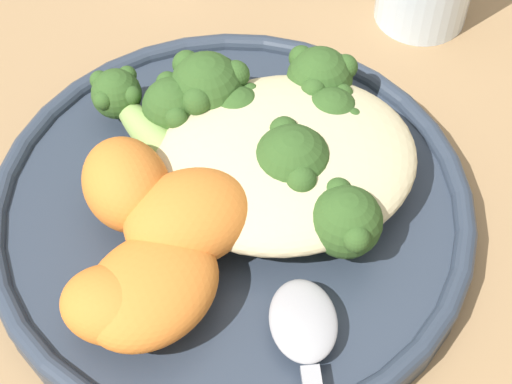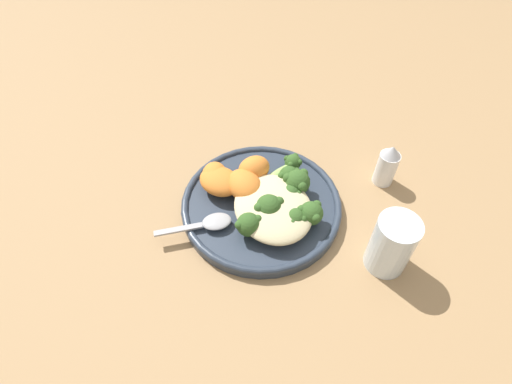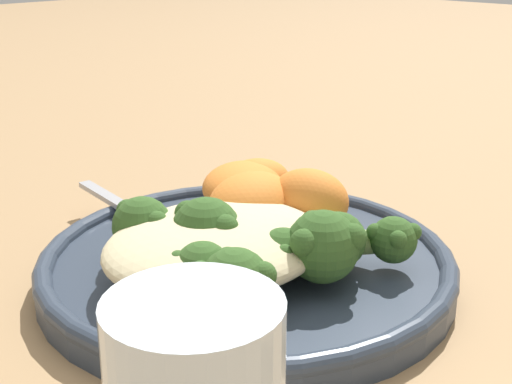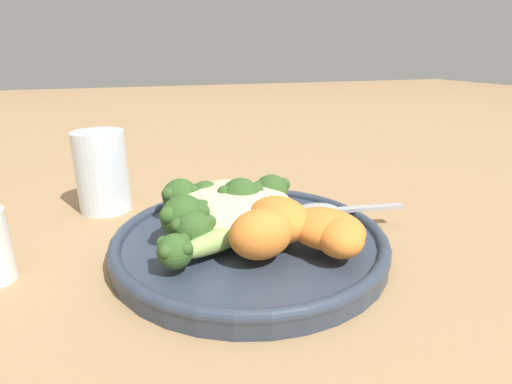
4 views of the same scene
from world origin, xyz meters
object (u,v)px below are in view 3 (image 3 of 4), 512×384
(broccoli_stalk_7, at_px, (347,237))
(sweet_potato_chunk_2, at_px, (256,180))
(broccoli_stalk_2, at_px, (216,261))
(broccoli_stalk_0, at_px, (170,228))
(spoon, at_px, (138,213))
(sweet_potato_chunk_1, at_px, (305,199))
(broccoli_stalk_5, at_px, (316,245))
(sweet_potato_chunk_0, at_px, (242,186))
(sweet_potato_chunk_3, at_px, (252,202))
(plate, at_px, (247,264))
(quinoa_mound, at_px, (221,245))
(broccoli_stalk_3, at_px, (239,275))
(broccoli_stalk_4, at_px, (279,251))
(broccoli_stalk_6, at_px, (323,237))
(broccoli_stalk_1, at_px, (214,232))

(broccoli_stalk_7, bearing_deg, sweet_potato_chunk_2, 139.71)
(broccoli_stalk_2, distance_m, broccoli_stalk_7, 0.09)
(broccoli_stalk_0, xyz_separation_m, spoon, (0.02, 0.06, -0.01))
(broccoli_stalk_0, xyz_separation_m, sweet_potato_chunk_1, (0.09, -0.04, 0.01))
(broccoli_stalk_5, bearing_deg, spoon, -162.35)
(broccoli_stalk_7, bearing_deg, broccoli_stalk_5, -106.62)
(sweet_potato_chunk_0, xyz_separation_m, sweet_potato_chunk_3, (-0.03, -0.03, 0.00))
(spoon, bearing_deg, sweet_potato_chunk_2, -103.64)
(plate, height_order, sweet_potato_chunk_3, sweet_potato_chunk_3)
(plate, relative_size, quinoa_mound, 1.87)
(broccoli_stalk_3, bearing_deg, sweet_potato_chunk_1, 164.52)
(sweet_potato_chunk_1, bearing_deg, broccoli_stalk_5, -135.02)
(broccoli_stalk_4, bearing_deg, sweet_potato_chunk_1, 147.59)
(broccoli_stalk_6, xyz_separation_m, sweet_potato_chunk_2, (0.05, 0.10, 0.00))
(broccoli_stalk_2, xyz_separation_m, broccoli_stalk_7, (0.08, -0.03, -0.00))
(broccoli_stalk_4, distance_m, sweet_potato_chunk_1, 0.07)
(plate, bearing_deg, broccoli_stalk_7, -54.54)
(broccoli_stalk_2, height_order, sweet_potato_chunk_0, same)
(plate, height_order, broccoli_stalk_2, broccoli_stalk_2)
(broccoli_stalk_3, xyz_separation_m, broccoli_stalk_5, (0.05, -0.01, 0.00))
(spoon, bearing_deg, plate, -162.10)
(quinoa_mound, relative_size, broccoli_stalk_2, 1.29)
(sweet_potato_chunk_2, xyz_separation_m, spoon, (-0.08, 0.03, -0.01))
(broccoli_stalk_0, relative_size, broccoli_stalk_7, 0.94)
(broccoli_stalk_5, relative_size, spoon, 0.92)
(broccoli_stalk_4, height_order, broccoli_stalk_6, broccoli_stalk_6)
(broccoli_stalk_0, distance_m, broccoli_stalk_4, 0.07)
(broccoli_stalk_7, xyz_separation_m, sweet_potato_chunk_2, (0.03, 0.11, 0.00))
(sweet_potato_chunk_2, bearing_deg, broccoli_stalk_2, -145.21)
(plate, height_order, broccoli_stalk_5, broccoli_stalk_5)
(broccoli_stalk_5, distance_m, spoon, 0.15)
(plate, xyz_separation_m, sweet_potato_chunk_0, (0.05, 0.05, 0.03))
(plate, bearing_deg, quinoa_mound, -161.77)
(sweet_potato_chunk_3, relative_size, spoon, 0.55)
(quinoa_mound, xyz_separation_m, broccoli_stalk_4, (0.02, -0.03, -0.00))
(quinoa_mound, xyz_separation_m, broccoli_stalk_5, (0.03, -0.05, 0.00))
(broccoli_stalk_3, bearing_deg, plate, -176.43)
(broccoli_stalk_5, bearing_deg, sweet_potato_chunk_0, 166.88)
(broccoli_stalk_1, height_order, broccoli_stalk_3, broccoli_stalk_1)
(broccoli_stalk_4, xyz_separation_m, sweet_potato_chunk_3, (0.04, 0.06, 0.01))
(broccoli_stalk_1, relative_size, sweet_potato_chunk_3, 1.35)
(broccoli_stalk_3, bearing_deg, broccoli_stalk_2, -143.77)
(broccoli_stalk_0, bearing_deg, broccoli_stalk_6, 157.05)
(broccoli_stalk_4, distance_m, sweet_potato_chunk_2, 0.12)
(broccoli_stalk_5, relative_size, sweet_potato_chunk_3, 1.69)
(broccoli_stalk_2, height_order, broccoli_stalk_4, broccoli_stalk_2)
(broccoli_stalk_2, distance_m, sweet_potato_chunk_1, 0.10)
(broccoli_stalk_4, distance_m, broccoli_stalk_5, 0.02)
(sweet_potato_chunk_1, bearing_deg, broccoli_stalk_1, 176.51)
(broccoli_stalk_1, bearing_deg, quinoa_mound, 61.95)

